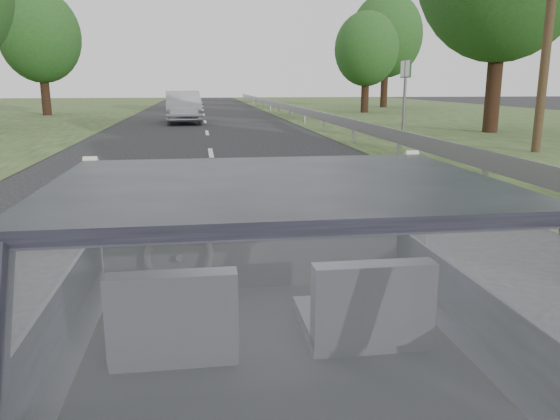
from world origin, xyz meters
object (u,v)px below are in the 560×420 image
object	(u,v)px
subject_car	(264,314)
cat	(281,210)
other_car	(183,107)
utility_pole	(550,12)
highway_sign	(404,98)

from	to	relation	value
subject_car	cat	distance (m)	0.73
cat	other_car	distance (m)	23.14
other_car	utility_pole	bearing A→B (deg)	-55.89
cat	other_car	xyz separation A→B (m)	(-1.16, 23.11, -0.36)
subject_car	utility_pole	world-z (taller)	utility_pole
highway_sign	other_car	bearing A→B (deg)	139.37
cat	other_car	size ratio (longest dim) A/B	0.13
subject_car	other_car	size ratio (longest dim) A/B	0.91
other_car	cat	bearing A→B (deg)	-89.78
highway_sign	cat	bearing A→B (deg)	-110.92
subject_car	highway_sign	size ratio (longest dim) A/B	1.54
utility_pole	other_car	bearing A→B (deg)	126.75
cat	utility_pole	xyz separation A→B (m)	(8.39, 10.33, 2.45)
other_car	utility_pole	distance (m)	16.20
other_car	utility_pole	size ratio (longest dim) A/B	0.63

